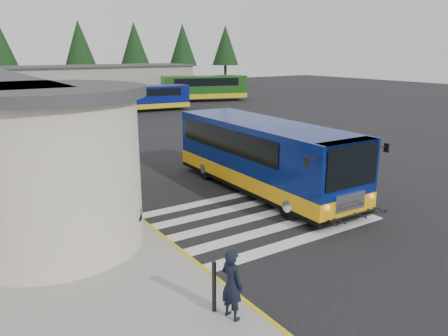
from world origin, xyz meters
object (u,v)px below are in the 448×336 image
transit_bus (263,158)px  pedestrian_a (232,284)px  pedestrian_b (133,219)px  bollard (214,287)px  far_bus_b (204,87)px  far_bus_a (147,97)px

transit_bus → pedestrian_a: (-6.59, -7.23, -0.47)m
pedestrian_b → bollard: 4.41m
far_bus_b → far_bus_a: bearing=132.1°
bollard → far_bus_a: far_bus_a is taller
transit_bus → far_bus_b: (15.94, 31.70, 0.26)m
pedestrian_b → far_bus_a: bearing=132.8°
pedestrian_a → pedestrian_b: size_ratio=1.00×
transit_bus → far_bus_a: size_ratio=1.24×
pedestrian_b → bollard: pedestrian_b is taller
pedestrian_b → far_bus_a: 32.33m
bollard → far_bus_b: (22.72, 38.50, 0.93)m
transit_bus → pedestrian_a: transit_bus is taller
transit_bus → far_bus_a: transit_bus is taller
bollard → pedestrian_b: bearing=92.2°
far_bus_a → far_bus_b: size_ratio=0.82×
transit_bus → bollard: 9.63m
far_bus_a → transit_bus: bearing=173.5°
bollard → far_bus_b: bearing=59.5°
pedestrian_a → far_bus_b: 44.98m
far_bus_b → pedestrian_b: bearing=162.2°
pedestrian_b → far_bus_b: far_bus_b is taller
transit_bus → pedestrian_a: bearing=-131.2°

